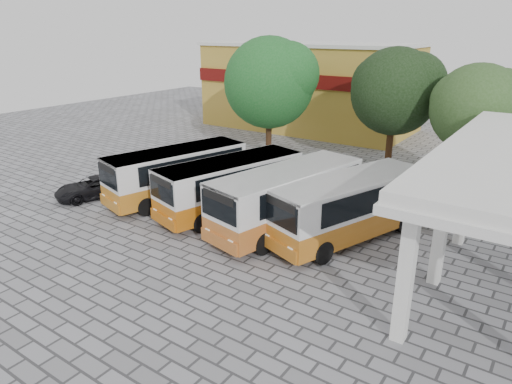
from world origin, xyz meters
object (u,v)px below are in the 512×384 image
Objects in this scene: bus_far_left at (177,171)px; parked_car at (94,187)px; bus_centre_right at (287,195)px; bus_far_right at (350,204)px; bus_centre_left at (231,183)px.

bus_far_left is 5.26m from parked_car.
bus_centre_right is at bearing 14.99° from bus_far_left.
bus_centre_right reaches higher than bus_far_left.
parked_car is at bearing -147.83° from bus_far_right.
bus_centre_right is at bearing 31.90° from parked_car.
bus_centre_right is 3.08m from bus_far_right.
bus_far_left is at bearing -163.02° from bus_centre_left.
parked_car is (-11.96, -2.59, -1.19)m from bus_centre_right.
bus_centre_right reaches higher than bus_centre_left.
bus_far_right is at bearing 32.29° from parked_car.
bus_centre_left is 3.64m from bus_centre_right.
bus_far_left is 3.91m from bus_centre_left.
bus_centre_left is at bearing 37.77° from parked_car.
bus_far_left is 1.00× the size of bus_centre_left.
bus_far_right reaches higher than parked_car.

